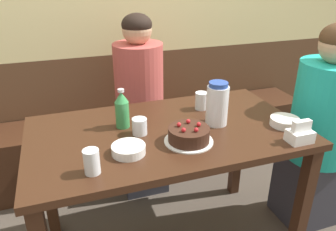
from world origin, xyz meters
The scene contains 14 objects.
back_wall centered at (0.00, 1.05, 1.25)m, with size 4.80×0.04×2.50m.
bench_seat centered at (0.00, 0.83, 0.23)m, with size 2.80×0.38×0.47m.
dining_table centered at (0.00, 0.00, 0.66)m, with size 1.33×0.75×0.76m.
birthday_cake centered at (0.05, -0.14, 0.80)m, with size 0.22×0.22×0.09m.
water_pitcher centered at (0.25, -0.02, 0.87)m, with size 0.11×0.11×0.22m.
soju_bottle centered at (-0.20, 0.10, 0.86)m, with size 0.07×0.07×0.20m.
napkin_holder centered at (0.53, -0.31, 0.80)m, with size 0.11×0.08×0.11m.
bowl_soup_white centered at (-0.23, -0.16, 0.78)m, with size 0.15×0.15×0.04m.
bowl_rice_small centered at (0.57, -0.14, 0.78)m, with size 0.14×0.14×0.04m.
glass_water_tall centered at (-0.14, 0.00, 0.80)m, with size 0.07×0.07×0.08m.
glass_tumbler_short centered at (0.26, 0.18, 0.81)m, with size 0.07×0.07×0.10m.
glass_shot_small centered at (-0.39, -0.25, 0.81)m, with size 0.06×0.06×0.10m.
person_teal_shirt centered at (0.02, 0.63, 0.58)m, with size 0.32×0.34×1.23m.
person_pale_blue_shirt centered at (0.92, -0.04, 0.61)m, with size 0.36×0.36×1.23m.
Camera 1 is at (-0.46, -1.34, 1.50)m, focal length 35.00 mm.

